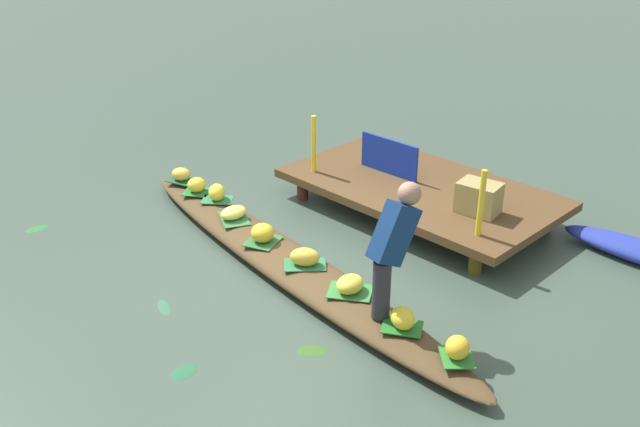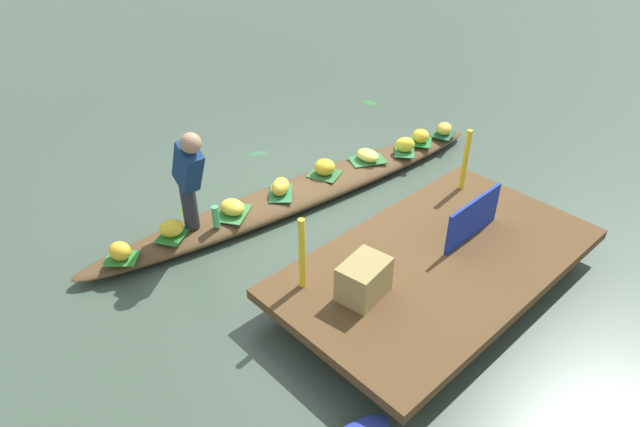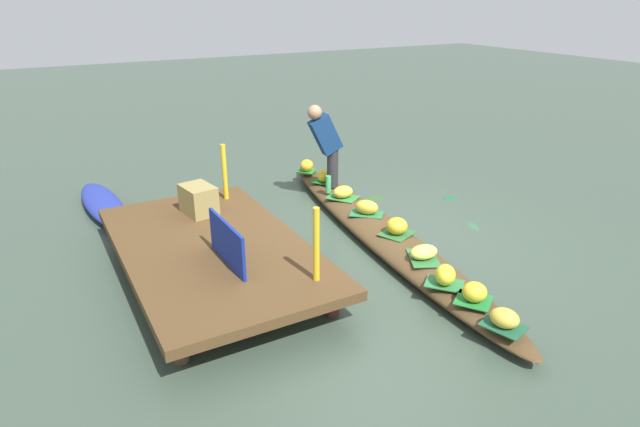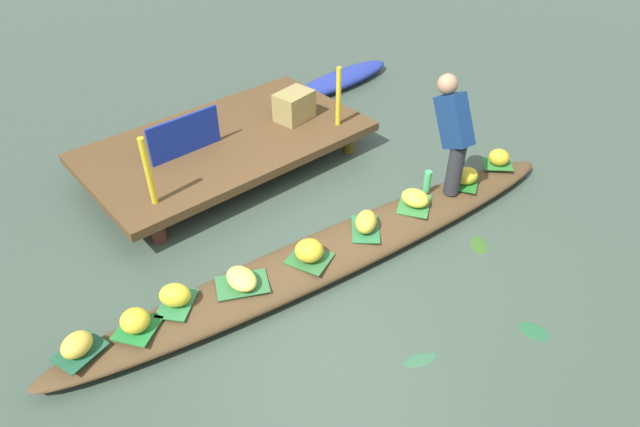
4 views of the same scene
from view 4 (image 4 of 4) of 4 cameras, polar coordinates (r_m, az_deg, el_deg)
name	(u,v)px [view 4 (image 4 of 4)]	position (r m, az deg, el deg)	size (l,w,h in m)	color
canal_water	(338,258)	(5.15, 1.93, -4.73)	(40.00, 40.00, 0.00)	#394A3C
dock_platform	(226,142)	(6.39, -9.87, 7.44)	(3.20, 1.80, 0.36)	#51381F
vendor_boat	(338,250)	(5.09, 1.95, -3.89)	(5.50, 0.63, 0.20)	#4E3820
moored_boat	(341,79)	(8.35, 2.22, 14.00)	(1.92, 0.46, 0.20)	navy
leaf_mat_0	(497,164)	(6.39, 18.25, 4.97)	(0.31, 0.25, 0.01)	#2A7529
banana_bunch_0	(499,157)	(6.35, 18.42, 5.67)	(0.22, 0.20, 0.19)	gold
leaf_mat_1	(137,328)	(4.52, -18.77, -11.41)	(0.31, 0.30, 0.01)	#1F7430
banana_bunch_1	(135,320)	(4.46, -19.00, -10.66)	(0.22, 0.23, 0.18)	gold
leaf_mat_2	(365,229)	(5.17, 4.84, -1.64)	(0.41, 0.26, 0.01)	#2A6F3C
banana_bunch_2	(366,222)	(5.12, 4.89, -0.87)	(0.30, 0.20, 0.18)	gold
leaf_mat_3	(465,183)	(5.98, 15.10, 3.16)	(0.34, 0.26, 0.01)	#206B23
banana_bunch_3	(467,176)	(5.93, 15.25, 3.88)	(0.25, 0.20, 0.18)	yellow
leaf_mat_4	(310,259)	(4.84, -1.09, -4.82)	(0.36, 0.32, 0.01)	#2D6530
banana_bunch_4	(310,251)	(4.77, -1.11, -3.97)	(0.26, 0.25, 0.20)	gold
leaf_mat_5	(177,303)	(4.61, -14.90, -9.17)	(0.36, 0.25, 0.01)	#2C743E
banana_bunch_5	(175,295)	(4.55, -15.09, -8.34)	(0.25, 0.20, 0.20)	yellow
leaf_mat_6	(414,204)	(5.54, 9.95, 0.96)	(0.40, 0.31, 0.01)	#337735
banana_bunch_6	(415,198)	(5.50, 10.04, 1.62)	(0.29, 0.24, 0.16)	gold
leaf_mat_7	(242,285)	(4.66, -8.23, -7.45)	(0.44, 0.29, 0.01)	#2F6C38
banana_bunch_7	(241,279)	(4.61, -8.31, -6.84)	(0.31, 0.22, 0.14)	#F2E458
leaf_mat_8	(80,351)	(4.53, -24.08, -13.19)	(0.34, 0.26, 0.01)	#1C5135
banana_bunch_8	(77,345)	(4.47, -24.34, -12.53)	(0.25, 0.20, 0.16)	gold
vendor_person	(453,130)	(5.50, 13.93, 8.60)	(0.24, 0.51, 1.21)	#28282D
water_bottle	(427,181)	(5.69, 11.25, 3.35)	(0.07, 0.07, 0.25)	#43B264
market_banner	(185,135)	(6.06, -14.14, 8.02)	(0.85, 0.03, 0.44)	navy
railing_post_west	(148,172)	(5.28, -17.74, 4.24)	(0.06, 0.06, 0.72)	gold
railing_post_east	(338,97)	(6.40, 1.97, 12.25)	(0.06, 0.06, 0.72)	gold
produce_crate	(294,106)	(6.61, -2.74, 11.32)	(0.44, 0.32, 0.34)	olive
drifting_plant_0	(479,245)	(5.51, 16.49, -3.19)	(0.27, 0.16, 0.01)	#325B1F
drifting_plant_1	(420,360)	(4.43, 10.56, -14.96)	(0.28, 0.11, 0.01)	#2F5E3D
drifting_plant_3	(534,331)	(4.87, 21.71, -11.46)	(0.25, 0.17, 0.01)	#235834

